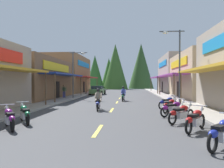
% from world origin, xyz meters
% --- Properties ---
extents(ground, '(10.35, 76.18, 0.10)m').
position_xyz_m(ground, '(0.00, 23.09, -0.05)').
color(ground, '#424244').
extents(sidewalk_left, '(2.19, 76.18, 0.12)m').
position_xyz_m(sidewalk_left, '(-6.27, 23.09, 0.06)').
color(sidewalk_left, '#9E9991').
rests_on(sidewalk_left, ground).
extents(sidewalk_right, '(2.19, 76.18, 0.12)m').
position_xyz_m(sidewalk_right, '(6.27, 23.09, 0.06)').
color(sidewalk_right, '#9E9991').
rests_on(sidewalk_right, ground).
extents(centerline_dashes, '(0.16, 51.12, 0.01)m').
position_xyz_m(centerline_dashes, '(0.00, 25.97, 0.01)').
color(centerline_dashes, '#E0C64C').
rests_on(centerline_dashes, ground).
extents(storefront_left_middle, '(10.14, 12.71, 4.84)m').
position_xyz_m(storefront_left_middle, '(-11.50, 24.33, 2.42)').
color(storefront_left_middle, brown).
rests_on(storefront_left_middle, ground).
extents(storefront_left_far, '(8.24, 13.33, 6.76)m').
position_xyz_m(storefront_left_far, '(-10.56, 39.26, 3.38)').
color(storefront_left_far, olive).
rests_on(storefront_left_far, ground).
extents(storefront_right_middle, '(8.37, 12.88, 5.62)m').
position_xyz_m(storefront_right_middle, '(10.62, 27.18, 2.81)').
color(storefront_right_middle, tan).
rests_on(storefront_right_middle, ground).
extents(storefront_right_far, '(9.93, 13.91, 6.93)m').
position_xyz_m(storefront_right_far, '(11.40, 41.34, 3.46)').
color(storefront_right_far, gray).
rests_on(storefront_right_far, ground).
extents(streetlamp_left, '(2.14, 0.30, 5.65)m').
position_xyz_m(streetlamp_left, '(-5.23, 24.70, 3.73)').
color(streetlamp_left, '#474C51').
rests_on(streetlamp_left, ground).
extents(streetlamp_right, '(2.14, 0.30, 6.52)m').
position_xyz_m(streetlamp_right, '(5.26, 18.08, 4.22)').
color(streetlamp_right, '#474C51').
rests_on(streetlamp_right, ground).
extents(motorcycle_parked_right_0, '(1.51, 1.66, 1.04)m').
position_xyz_m(motorcycle_parked_right_0, '(4.16, 5.48, 0.49)').
color(motorcycle_parked_right_0, black).
rests_on(motorcycle_parked_right_0, ground).
extents(motorcycle_parked_right_1, '(1.32, 1.80, 1.04)m').
position_xyz_m(motorcycle_parked_right_1, '(4.01, 7.80, 0.49)').
color(motorcycle_parked_right_1, black).
rests_on(motorcycle_parked_right_1, ground).
extents(motorcycle_parked_right_2, '(1.62, 1.55, 1.04)m').
position_xyz_m(motorcycle_parked_right_2, '(3.85, 9.63, 0.49)').
color(motorcycle_parked_right_2, black).
rests_on(motorcycle_parked_right_2, ground).
extents(motorcycle_parked_right_3, '(1.84, 1.26, 1.04)m').
position_xyz_m(motorcycle_parked_right_3, '(3.89, 11.72, 0.49)').
color(motorcycle_parked_right_3, black).
rests_on(motorcycle_parked_right_3, ground).
extents(motorcycle_parked_right_4, '(1.31, 1.81, 1.04)m').
position_xyz_m(motorcycle_parked_right_4, '(3.98, 13.45, 0.49)').
color(motorcycle_parked_right_4, black).
rests_on(motorcycle_parked_right_4, ground).
extents(motorcycle_parked_right_5, '(1.66, 1.51, 1.04)m').
position_xyz_m(motorcycle_parked_right_5, '(4.14, 15.44, 0.49)').
color(motorcycle_parked_right_5, black).
rests_on(motorcycle_parked_right_5, ground).
extents(motorcycle_parked_left_1, '(1.39, 1.75, 1.04)m').
position_xyz_m(motorcycle_parked_left_1, '(-3.84, 7.57, 0.49)').
color(motorcycle_parked_left_1, black).
rests_on(motorcycle_parked_left_1, ground).
extents(motorcycle_parked_left_2, '(1.34, 1.79, 1.04)m').
position_xyz_m(motorcycle_parked_left_2, '(-3.81, 8.89, 0.49)').
color(motorcycle_parked_left_2, black).
rests_on(motorcycle_parked_left_2, ground).
extents(rider_cruising_lead, '(0.60, 2.14, 1.57)m').
position_xyz_m(rider_cruising_lead, '(-0.97, 14.23, 0.66)').
color(rider_cruising_lead, black).
rests_on(rider_cruising_lead, ground).
extents(rider_cruising_trailing, '(0.60, 2.14, 1.57)m').
position_xyz_m(rider_cruising_trailing, '(0.57, 22.00, 0.66)').
color(rider_cruising_trailing, black).
rests_on(rider_cruising_trailing, ground).
extents(pedestrian_browsing, '(0.57, 0.27, 1.70)m').
position_xyz_m(pedestrian_browsing, '(-6.80, 25.09, 0.99)').
color(pedestrian_browsing, '#333F8C').
rests_on(pedestrian_browsing, ground).
extents(parked_car_curbside, '(2.26, 4.40, 1.40)m').
position_xyz_m(parked_car_curbside, '(-3.98, 33.98, 0.69)').
color(parked_car_curbside, '#4C723F').
rests_on(parked_car_curbside, ground).
extents(treeline_backdrop, '(19.52, 12.50, 13.59)m').
position_xyz_m(treeline_backdrop, '(-1.01, 63.23, 6.11)').
color(treeline_backdrop, '#295A23').
rests_on(treeline_backdrop, ground).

